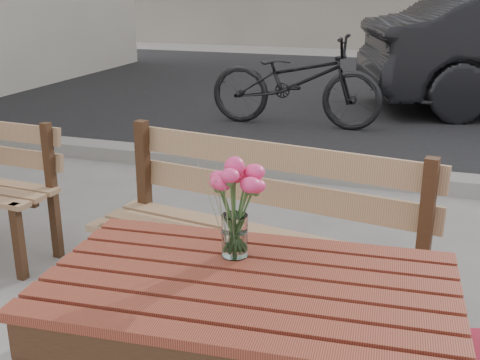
# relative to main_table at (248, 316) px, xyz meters

# --- Properties ---
(street) EXTENTS (30.00, 8.12, 0.12)m
(street) POSITION_rel_main_table_xyz_m (-0.16, 5.15, -0.56)
(street) COLOR black
(street) RESTS_ON ground
(main_table) EXTENTS (1.20, 0.75, 0.71)m
(main_table) POSITION_rel_main_table_xyz_m (0.00, 0.00, 0.00)
(main_table) COLOR #591E17
(main_table) RESTS_ON ground
(main_bench) EXTENTS (1.50, 0.66, 0.90)m
(main_bench) POSITION_rel_main_table_xyz_m (-0.21, 0.84, -0.05)
(main_bench) COLOR #8F694A
(main_bench) RESTS_ON ground
(main_vase) EXTENTS (0.17, 0.17, 0.31)m
(main_vase) POSITION_rel_main_table_xyz_m (-0.09, 0.14, 0.31)
(main_vase) COLOR white
(main_vase) RESTS_ON main_table
(bicycle) EXTENTS (1.85, 0.65, 0.97)m
(bicycle) POSITION_rel_main_table_xyz_m (-1.01, 4.81, -0.11)
(bicycle) COLOR black
(bicycle) RESTS_ON ground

